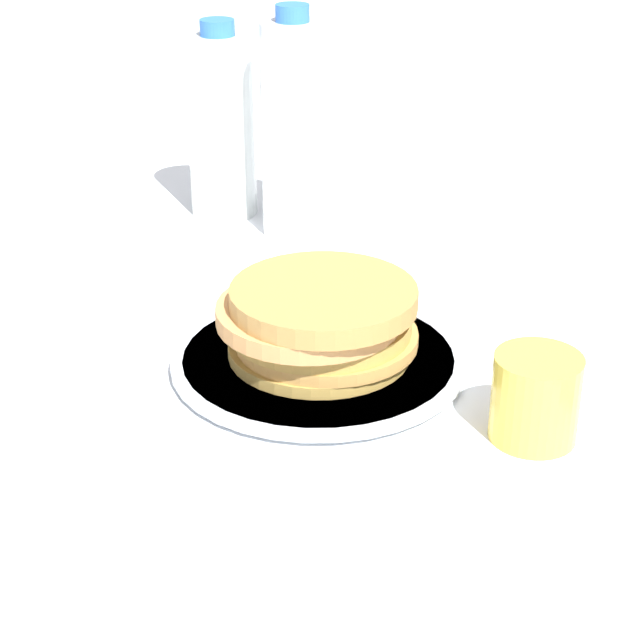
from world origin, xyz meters
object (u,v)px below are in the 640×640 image
(plate, at_px, (320,361))
(water_bottle_mid, at_px, (221,125))
(pancake_stack, at_px, (319,320))
(juice_glass, at_px, (535,398))
(cream_jug, at_px, (5,494))
(water_bottle_near, at_px, (294,129))

(plate, height_order, water_bottle_mid, water_bottle_mid)
(pancake_stack, bearing_deg, juice_glass, 72.44)
(plate, distance_m, pancake_stack, 0.04)
(plate, distance_m, water_bottle_mid, 0.41)
(plate, bearing_deg, water_bottle_mid, -147.33)
(pancake_stack, height_order, cream_jug, cream_jug)
(pancake_stack, xyz_separation_m, juice_glass, (0.06, 0.19, -0.01))
(cream_jug, bearing_deg, water_bottle_mid, -171.36)
(plate, distance_m, juice_glass, 0.20)
(plate, height_order, cream_jug, cream_jug)
(plate, bearing_deg, cream_jug, -20.64)
(juice_glass, bearing_deg, plate, -107.60)
(pancake_stack, xyz_separation_m, cream_jug, (0.31, -0.12, 0.01))
(plate, xyz_separation_m, water_bottle_mid, (-0.34, -0.22, 0.10))
(juice_glass, relative_size, cream_jug, 0.53)
(pancake_stack, height_order, water_bottle_near, water_bottle_near)
(plate, relative_size, water_bottle_near, 1.02)
(water_bottle_mid, bearing_deg, cream_jug, 8.64)
(plate, bearing_deg, pancake_stack, -100.71)
(plate, height_order, water_bottle_near, water_bottle_near)
(pancake_stack, bearing_deg, water_bottle_mid, -147.45)
(pancake_stack, distance_m, water_bottle_near, 0.33)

